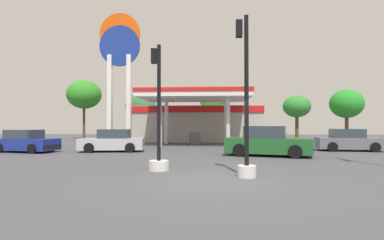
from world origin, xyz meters
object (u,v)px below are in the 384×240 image
at_px(tree_1, 141,106).
at_px(tree_2, 212,98).
at_px(traffic_signal_0, 158,137).
at_px(tree_0, 84,95).
at_px(tree_4, 347,104).
at_px(station_pole_sign, 120,60).
at_px(car_3, 349,141).
at_px(car_1, 268,142).
at_px(tree_3, 297,107).
at_px(car_0, 26,142).
at_px(traffic_signal_1, 246,124).
at_px(car_2, 112,141).

relative_size(tree_1, tree_2, 0.85).
xyz_separation_m(tree_1, tree_2, (8.48, 0.79, 1.02)).
height_order(traffic_signal_0, tree_0, tree_0).
bearing_deg(tree_2, tree_4, 0.21).
relative_size(station_pole_sign, car_3, 2.96).
bearing_deg(car_1, tree_3, 69.92).
bearing_deg(station_pole_sign, car_0, -105.74).
bearing_deg(car_0, tree_0, 102.07).
distance_m(traffic_signal_1, tree_1, 27.29).
bearing_deg(car_0, car_1, -5.04).
xyz_separation_m(traffic_signal_1, tree_2, (-1.08, 26.26, 3.17)).
height_order(tree_0, tree_3, tree_0).
bearing_deg(tree_2, tree_1, -174.69).
xyz_separation_m(traffic_signal_0, tree_2, (2.02, 24.96, 3.67)).
relative_size(car_1, tree_3, 1.00).
distance_m(station_pole_sign, traffic_signal_1, 21.56).
height_order(car_3, tree_3, tree_3).
bearing_deg(tree_3, tree_0, 176.90).
bearing_deg(car_1, station_pole_sign, 136.27).
xyz_separation_m(car_2, tree_3, (15.53, 14.84, 3.02)).
xyz_separation_m(car_2, car_3, (15.22, 1.56, 0.01)).
distance_m(car_0, car_2, 5.32).
distance_m(car_3, traffic_signal_0, 14.27).
height_order(car_0, tree_3, tree_3).
height_order(car_1, tree_0, tree_0).
bearing_deg(tree_1, station_pole_sign, -92.36).
xyz_separation_m(car_0, car_3, (20.50, 2.29, 0.02)).
relative_size(car_0, tree_0, 0.59).
distance_m(car_0, traffic_signal_1, 15.13).
xyz_separation_m(tree_0, tree_2, (15.21, 1.19, -0.37)).
bearing_deg(tree_2, tree_0, -175.53).
bearing_deg(station_pole_sign, tree_2, 42.59).
bearing_deg(car_0, car_3, 6.37).
bearing_deg(tree_0, tree_4, 2.32).
height_order(car_1, tree_3, tree_3).
relative_size(traffic_signal_1, tree_1, 0.97).
relative_size(station_pole_sign, tree_2, 1.92).
distance_m(car_2, tree_4, 28.19).
xyz_separation_m(traffic_signal_1, tree_3, (8.12, 23.75, 1.93)).
height_order(station_pole_sign, car_3, station_pole_sign).
height_order(car_2, tree_3, tree_3).
distance_m(car_0, car_3, 20.62).
bearing_deg(car_3, car_2, -174.16).
xyz_separation_m(tree_2, tree_4, (15.57, 0.06, -0.77)).
distance_m(car_1, tree_1, 22.09).
bearing_deg(tree_4, tree_2, -179.79).
height_order(tree_1, tree_2, tree_2).
bearing_deg(tree_2, tree_3, -15.26).
distance_m(traffic_signal_1, tree_3, 25.17).
xyz_separation_m(car_3, tree_2, (-8.89, 15.79, 4.26)).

